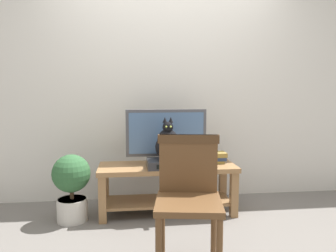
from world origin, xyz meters
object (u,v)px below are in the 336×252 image
media_box (167,163)px  potted_plant (72,184)px  tv (166,135)px  wooden_chair (188,191)px  book_stack (215,157)px  cat (168,144)px  tv_stand (167,180)px

media_box → potted_plant: 0.90m
tv → wooden_chair: bearing=-88.9°
media_box → book_stack: book_stack is taller
tv → wooden_chair: (0.02, -1.10, -0.23)m
tv → potted_plant: 1.01m
cat → wooden_chair: bearing=-87.9°
wooden_chair → tv: bearing=91.1°
tv_stand → wooden_chair: size_ratio=1.49×
cat → potted_plant: cat is taller
tv → potted_plant: bearing=-167.5°
cat → tv: bearing=86.9°
media_box → potted_plant: (-0.89, -0.01, -0.17)m
tv_stand → wooden_chair: bearing=-88.8°
cat → potted_plant: 0.95m
tv_stand → wooden_chair: (0.02, -1.01, 0.20)m
potted_plant → media_box: bearing=0.3°
cat → tv_stand: bearing=84.3°
tv_stand → wooden_chair: wooden_chair is taller
tv_stand → potted_plant: bearing=-173.3°
media_box → book_stack: 0.52m
media_box → book_stack: size_ratio=1.58×
cat → book_stack: (0.50, 0.16, -0.17)m
tv → book_stack: tv is taller
potted_plant → tv: bearing=12.5°
cat → potted_plant: (-0.89, 0.01, -0.35)m
tv → book_stack: (0.48, -0.05, -0.22)m
tv_stand → book_stack: 0.53m
book_stack → media_box: bearing=-163.7°
tv_stand → book_stack: size_ratio=5.54×
potted_plant → cat: bearing=-0.5°
tv_stand → cat: cat is taller
tv_stand → book_stack: book_stack is taller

